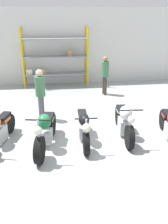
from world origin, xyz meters
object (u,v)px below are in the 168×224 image
Objects in this scene: motorcycle_green at (46,131)px; person_near_rack at (105,72)px; motorcycle_white at (124,121)px; shelving_rack at (54,58)px; motorcycle_black at (84,126)px; person_browsing at (40,91)px.

motorcycle_green is 5.05m from person_near_rack.
motorcycle_white is 1.28× the size of person_near_rack.
shelving_rack is 2.78m from person_near_rack.
motorcycle_green is at bearing -75.56° from motorcycle_white.
motorcycle_green reaches higher than motorcycle_black.
shelving_rack is at bearing -171.98° from motorcycle_green.
shelving_rack reaches higher than person_near_rack.
motorcycle_black is 1.23× the size of person_near_rack.
person_browsing is (-0.16, 1.95, 0.51)m from motorcycle_green.
person_near_rack is at bearing 162.90° from motorcycle_black.
shelving_rack is at bearing -157.85° from motorcycle_white.
shelving_rack is 1.45× the size of motorcycle_green.
person_near_rack reaches higher than motorcycle_black.
motorcycle_white is at bearing 111.56° from motorcycle_green.
person_near_rack is (2.11, -1.78, -0.36)m from shelving_rack.
motorcycle_green is at bearing -74.54° from motorcycle_black.
shelving_rack is 6.21m from motorcycle_green.
motorcycle_green is (-0.38, -6.14, -0.84)m from shelving_rack.
person_near_rack is at bearing -40.05° from shelving_rack.
motorcycle_white is 2.89m from person_browsing.
person_browsing is 1.02× the size of person_near_rack.
motorcycle_black is 2.16m from person_browsing.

